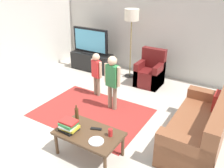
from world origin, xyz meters
name	(u,v)px	position (x,y,z in m)	size (l,w,h in m)	color
ground	(95,128)	(0.00, 0.00, 0.00)	(7.80, 7.80, 0.00)	beige
wall_back	(161,25)	(0.00, 3.00, 1.35)	(6.00, 0.12, 2.70)	silver
area_rug	(92,113)	(-0.35, 0.38, 0.00)	(2.20, 1.60, 0.01)	#9E2D28
tv_stand	(92,62)	(-1.73, 2.30, 0.24)	(1.20, 0.44, 0.50)	black
tv	(90,41)	(-1.73, 2.28, 0.85)	(1.10, 0.28, 0.71)	black
couch	(203,129)	(1.76, 0.57, 0.29)	(0.80, 1.80, 0.86)	brown
armchair	(150,73)	(0.10, 2.26, 0.30)	(0.60, 0.60, 0.90)	maroon
floor_lamp	(132,19)	(-0.57, 2.45, 1.54)	(0.36, 0.36, 1.78)	#262626
child_near_tv	(96,71)	(-0.71, 1.09, 0.60)	(0.33, 0.17, 1.00)	gray
child_center	(112,78)	(-0.09, 0.76, 0.69)	(0.38, 0.19, 1.15)	gray
coffee_table	(89,135)	(0.34, -0.61, 0.37)	(1.00, 0.60, 0.42)	#513823
book_stack	(69,126)	(0.05, -0.73, 0.51)	(0.29, 0.25, 0.18)	black
bottle	(77,116)	(0.04, -0.51, 0.56)	(0.06, 0.06, 0.33)	#4C3319
tv_remote	(96,129)	(0.39, -0.49, 0.43)	(0.17, 0.05, 0.02)	black
soda_can	(110,132)	(0.66, -0.51, 0.48)	(0.07, 0.07, 0.12)	red
plate	(96,141)	(0.56, -0.73, 0.43)	(0.22, 0.22, 0.02)	white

